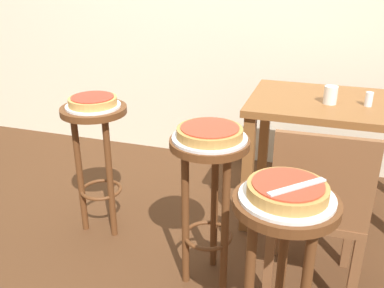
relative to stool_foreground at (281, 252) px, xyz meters
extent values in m
plane|color=#4C2D19|center=(-0.83, 0.24, -0.54)|extent=(6.00, 6.00, 0.00)
cylinder|color=#5B3319|center=(0.00, 0.00, 0.19)|extent=(0.35, 0.35, 0.03)
cylinder|color=#5B3319|center=(0.00, 0.11, -0.18)|extent=(0.04, 0.04, 0.71)
cylinder|color=silver|center=(0.00, 0.00, 0.22)|extent=(0.32, 0.32, 0.01)
cylinder|color=#B78442|center=(0.00, 0.00, 0.24)|extent=(0.26, 0.26, 0.04)
cylinder|color=#B23823|center=(0.00, 0.00, 0.26)|extent=(0.23, 0.23, 0.01)
cylinder|color=#5B3319|center=(-0.38, 0.41, 0.19)|extent=(0.35, 0.35, 0.03)
cylinder|color=#5B3319|center=(-0.38, 0.52, -0.18)|extent=(0.04, 0.04, 0.71)
cylinder|color=#5B3319|center=(-0.47, 0.35, -0.18)|extent=(0.04, 0.04, 0.71)
cylinder|color=#5B3319|center=(-0.28, 0.35, -0.18)|extent=(0.04, 0.04, 0.71)
torus|color=#5B3319|center=(-0.38, 0.41, -0.29)|extent=(0.24, 0.24, 0.02)
cylinder|color=silver|center=(-0.38, 0.41, 0.22)|extent=(0.33, 0.33, 0.01)
cylinder|color=#B78442|center=(-0.38, 0.41, 0.24)|extent=(0.29, 0.29, 0.04)
cylinder|color=#B23823|center=(-0.38, 0.41, 0.26)|extent=(0.25, 0.25, 0.01)
cylinder|color=#5B3319|center=(-1.09, 0.65, 0.19)|extent=(0.35, 0.35, 0.03)
cylinder|color=#5B3319|center=(-1.09, 0.76, -0.18)|extent=(0.04, 0.04, 0.71)
cylinder|color=#5B3319|center=(-1.18, 0.59, -0.18)|extent=(0.04, 0.04, 0.71)
cylinder|color=#5B3319|center=(-0.99, 0.59, -0.18)|extent=(0.04, 0.04, 0.71)
torus|color=#5B3319|center=(-1.09, 0.65, -0.29)|extent=(0.24, 0.24, 0.02)
cylinder|color=silver|center=(-1.09, 0.65, 0.22)|extent=(0.29, 0.29, 0.01)
cylinder|color=tan|center=(-1.09, 0.65, 0.24)|extent=(0.26, 0.26, 0.04)
cylinder|color=red|center=(-1.09, 0.65, 0.26)|extent=(0.22, 0.22, 0.01)
cube|color=brown|center=(0.20, 1.17, 0.19)|extent=(1.07, 0.67, 0.04)
cube|color=brown|center=(-0.28, 0.88, -0.19)|extent=(0.06, 0.06, 0.71)
cube|color=brown|center=(-0.28, 1.45, -0.19)|extent=(0.06, 0.06, 0.71)
cylinder|color=silver|center=(0.10, 1.10, 0.26)|extent=(0.07, 0.07, 0.10)
cylinder|color=white|center=(0.30, 1.12, 0.25)|extent=(0.04, 0.04, 0.08)
cube|color=brown|center=(0.10, 0.53, -0.11)|extent=(0.41, 0.41, 0.04)
cube|color=brown|center=(0.11, 0.35, 0.11)|extent=(0.40, 0.04, 0.40)
cube|color=brown|center=(0.28, 0.72, -0.33)|extent=(0.04, 0.04, 0.42)
cube|color=brown|center=(-0.08, 0.70, -0.33)|extent=(0.04, 0.04, 0.42)
cube|color=brown|center=(0.29, 0.36, -0.33)|extent=(0.04, 0.04, 0.42)
cube|color=brown|center=(-0.07, 0.35, -0.33)|extent=(0.04, 0.04, 0.42)
cube|color=silver|center=(0.03, -0.02, 0.27)|extent=(0.17, 0.17, 0.01)
camera|label=1|loc=(0.08, -1.24, 0.92)|focal=39.81mm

